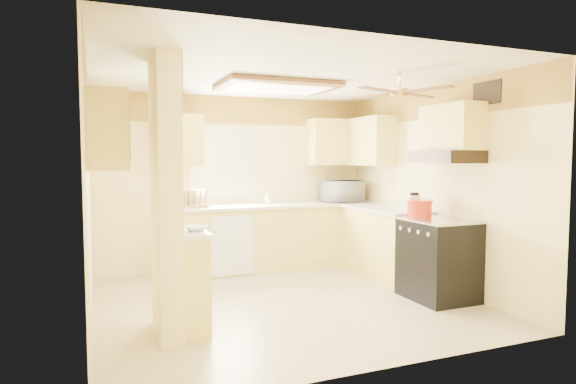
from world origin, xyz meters
name	(u,v)px	position (x,y,z in m)	size (l,w,h in m)	color
floor	(284,301)	(0.00, 0.00, 0.00)	(4.00, 4.00, 0.00)	tan
ceiling	(284,76)	(0.00, 0.00, 2.50)	(4.00, 4.00, 0.00)	white
wall_back	(237,182)	(0.00, 1.90, 1.25)	(4.00, 4.00, 0.00)	#FBE599
wall_front	(377,206)	(0.00, -1.90, 1.25)	(4.00, 4.00, 0.00)	#FBE599
wall_left	(88,196)	(-2.00, 0.00, 1.25)	(3.80, 3.80, 0.00)	#FBE599
wall_right	(432,187)	(2.00, 0.00, 1.25)	(3.80, 3.80, 0.00)	#FBE599
wallpaper_border	(237,110)	(0.00, 1.88, 2.30)	(4.00, 0.02, 0.40)	gold
partition_column	(166,198)	(-1.35, -0.55, 1.25)	(0.20, 0.70, 2.50)	#FBE599
partition_ledge	(192,284)	(-1.13, -0.55, 0.45)	(0.25, 0.55, 0.90)	#FFEF7A
ledge_top	(191,233)	(-1.13, -0.55, 0.92)	(0.28, 0.58, 0.04)	white
lower_cabinets_back	(276,237)	(0.50, 1.60, 0.45)	(3.00, 0.60, 0.90)	#FFEF7A
lower_cabinets_right	(384,243)	(1.70, 0.60, 0.45)	(0.60, 1.40, 0.90)	#FFEF7A
countertop_back	(276,205)	(0.50, 1.59, 0.92)	(3.04, 0.64, 0.04)	white
countertop_right	(384,209)	(1.69, 0.60, 0.92)	(0.64, 1.44, 0.04)	white
dishwasher_panel	(232,246)	(-0.25, 1.29, 0.43)	(0.58, 0.02, 0.80)	white
window	(221,162)	(-0.25, 1.89, 1.55)	(0.92, 0.02, 1.02)	white
upper_cab_back_left	(180,140)	(-0.85, 1.72, 1.85)	(0.60, 0.35, 0.70)	#FFEF7A
upper_cab_back_right	(337,142)	(1.55, 1.72, 1.85)	(0.90, 0.35, 0.70)	#FFEF7A
upper_cab_right	(368,142)	(1.82, 1.25, 1.85)	(0.35, 1.00, 0.70)	#FFEF7A
upper_cab_left_wall	(107,131)	(-1.82, -0.25, 1.85)	(0.35, 0.75, 0.70)	#FFEF7A
upper_cab_over_stove	(452,128)	(1.82, -0.55, 1.95)	(0.35, 0.76, 0.52)	#FFEF7A
stove	(438,259)	(1.67, -0.55, 0.46)	(0.68, 0.77, 0.92)	black
range_hood	(445,157)	(1.74, -0.55, 1.62)	(0.50, 0.76, 0.14)	black
poster_menu	(177,131)	(-1.24, -0.55, 1.85)	(0.02, 0.42, 0.57)	black
poster_nashville	(179,203)	(-1.24, -0.55, 1.20)	(0.02, 0.42, 0.57)	black
ceiling_light_panel	(277,87)	(0.10, 0.50, 2.46)	(1.35, 0.95, 0.06)	brown
ceiling_fan	(399,92)	(1.00, -0.70, 2.29)	(1.15, 1.15, 0.26)	gold
vent_grate	(487,93)	(1.98, -0.90, 2.30)	(0.02, 0.40, 0.25)	black
microwave	(342,191)	(1.58, 1.58, 1.10)	(0.59, 0.40, 0.32)	white
bowl	(196,228)	(-1.09, -0.57, 0.97)	(0.21, 0.21, 0.05)	white
dutch_oven	(420,208)	(1.61, -0.27, 1.02)	(0.30, 0.30, 0.20)	red
kettle	(414,203)	(1.67, -0.09, 1.06)	(0.16, 0.16, 0.25)	silver
dish_rack	(191,201)	(-0.73, 1.59, 1.03)	(0.42, 0.32, 0.24)	#D2B579
utensil_crock	(269,199)	(0.42, 1.71, 1.01)	(0.10, 0.10, 0.20)	white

